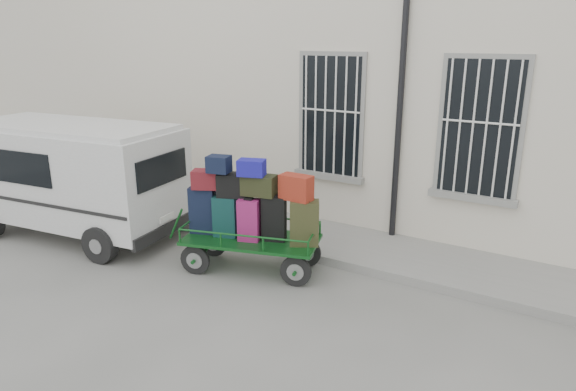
# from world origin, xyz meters

# --- Properties ---
(ground) EXTENTS (80.00, 80.00, 0.00)m
(ground) POSITION_xyz_m (0.00, 0.00, 0.00)
(ground) COLOR slate
(ground) RESTS_ON ground
(building) EXTENTS (24.00, 5.15, 6.00)m
(building) POSITION_xyz_m (0.00, 5.50, 3.00)
(building) COLOR beige
(building) RESTS_ON ground
(sidewalk) EXTENTS (24.00, 1.70, 0.15)m
(sidewalk) POSITION_xyz_m (0.00, 2.20, 0.07)
(sidewalk) COLOR gray
(sidewalk) RESTS_ON ground
(luggage_cart) EXTENTS (2.59, 1.55, 1.90)m
(luggage_cart) POSITION_xyz_m (-0.60, 0.57, 0.97)
(luggage_cart) COLOR black
(luggage_cart) RESTS_ON ground
(van) EXTENTS (4.47, 2.36, 2.16)m
(van) POSITION_xyz_m (-4.44, 0.19, 1.23)
(van) COLOR silver
(van) RESTS_ON ground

